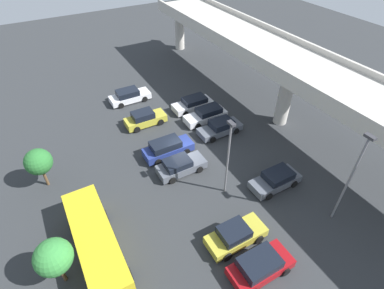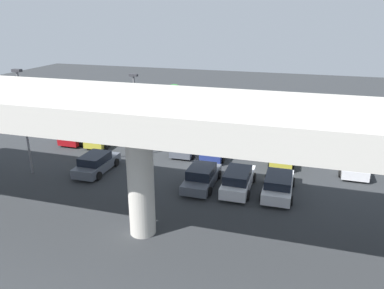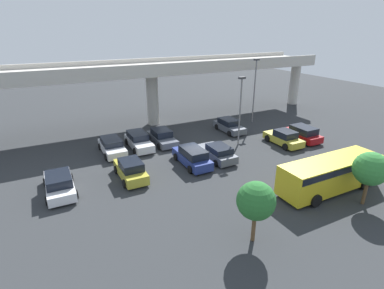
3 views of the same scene
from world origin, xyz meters
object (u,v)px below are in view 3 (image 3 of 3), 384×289
parked_car_0 (59,184)px  lamp_post_near_aisle (240,106)px  parked_car_8 (139,141)px  lamp_post_mid_lot (255,86)px  parked_car_4 (229,126)px  parked_car_7 (112,146)px  parked_car_9 (162,137)px  parked_car_6 (302,134)px  parked_car_1 (131,170)px  parked_car_5 (284,138)px  parked_car_2 (192,157)px  shuttle_bus (330,172)px  tree_front_left (256,201)px  tree_front_centre (371,169)px  parked_car_3 (218,153)px

parked_car_0 → lamp_post_near_aisle: 18.29m
parked_car_8 → lamp_post_mid_lot: bearing=96.3°
parked_car_4 → parked_car_7: bearing=-89.2°
parked_car_9 → parked_car_6: bearing=66.2°
parked_car_1 → parked_car_0: bearing=87.6°
parked_car_5 → parked_car_9: size_ratio=0.94×
parked_car_2 → parked_car_8: 6.97m
parked_car_7 → lamp_post_mid_lot: lamp_post_mid_lot is taller
parked_car_1 → parked_car_7: bearing=1.1°
parked_car_2 → parked_car_4: bearing=-52.5°
shuttle_bus → parked_car_0: bearing=-26.1°
parked_car_1 → parked_car_5: parked_car_1 is taller
lamp_post_mid_lot → tree_front_left: size_ratio=2.12×
parked_car_6 → tree_front_left: bearing=125.7°
parked_car_7 → lamp_post_near_aisle: lamp_post_near_aisle is taller
parked_car_4 → tree_front_left: (-9.82, -17.23, 1.98)m
parked_car_5 → tree_front_centre: (-3.13, -11.40, 2.03)m
parked_car_2 → parked_car_6: (13.75, 0.12, -0.03)m
parked_car_3 → parked_car_4: 8.45m
parked_car_0 → parked_car_3: 13.89m
parked_car_4 → parked_car_5: 6.84m
parked_car_6 → tree_front_left: (-15.31, -11.01, 1.92)m
parked_car_8 → parked_car_9: (2.65, 0.10, -0.06)m
parked_car_1 → parked_car_4: parked_car_1 is taller
shuttle_bus → lamp_post_mid_lot: lamp_post_mid_lot is taller
parked_car_0 → parked_car_5: bearing=-90.4°
parked_car_2 → lamp_post_mid_lot: (13.02, 8.05, 3.95)m
parked_car_7 → parked_car_9: (5.44, 0.22, -0.01)m
parked_car_1 → parked_car_9: parked_car_1 is taller
parked_car_3 → parked_car_5: bearing=-89.3°
parked_car_2 → parked_car_7: size_ratio=1.02×
parked_car_5 → tree_front_left: tree_front_left is taller
parked_car_4 → lamp_post_mid_lot: lamp_post_mid_lot is taller
parked_car_0 → lamp_post_mid_lot: 25.76m
tree_front_left → parked_car_7: bearing=104.1°
parked_car_6 → tree_front_centre: bearing=153.0°
shuttle_bus → tree_front_left: size_ratio=2.26×
parked_car_2 → tree_front_centre: 13.94m
parked_car_7 → tree_front_left: tree_front_left is taller
parked_car_8 → tree_front_left: (1.49, -17.15, 1.94)m
tree_front_centre → parked_car_9: bearing=115.2°
parked_car_8 → parked_car_5: bearing=66.3°
parked_car_0 → parked_car_7: bearing=-42.2°
parked_car_3 → parked_car_8: bearing=42.5°
parked_car_2 → shuttle_bus: size_ratio=0.56×
parked_car_7 → parked_car_9: bearing=92.3°
parked_car_0 → tree_front_centre: (19.10, -11.56, 2.03)m
parked_car_9 → lamp_post_near_aisle: lamp_post_near_aisle is taller
parked_car_3 → lamp_post_near_aisle: lamp_post_near_aisle is taller
parked_car_6 → shuttle_bus: bearing=144.0°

